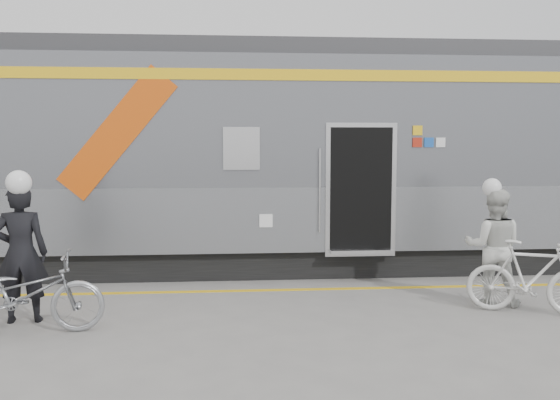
{
  "coord_description": "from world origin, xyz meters",
  "views": [
    {
      "loc": [
        -0.59,
        -7.08,
        2.34
      ],
      "look_at": [
        0.1,
        1.6,
        1.5
      ],
      "focal_mm": 38.0,
      "sensor_mm": 36.0,
      "label": 1
    }
  ],
  "objects": [
    {
      "name": "bicycle_right",
      "position": [
        3.47,
        0.57,
        0.51
      ],
      "size": [
        1.75,
        1.09,
        1.02
      ],
      "primitive_type": "imported",
      "rotation": [
        0.0,
        0.0,
        1.18
      ],
      "color": "beige",
      "rests_on": "ground"
    },
    {
      "name": "woman",
      "position": [
        3.17,
        1.12,
        0.84
      ],
      "size": [
        1.0,
        0.9,
        1.68
      ],
      "primitive_type": "imported",
      "rotation": [
        0.0,
        0.0,
        2.75
      ],
      "color": "silver",
      "rests_on": "ground"
    },
    {
      "name": "train",
      "position": [
        -0.64,
        4.19,
        2.05
      ],
      "size": [
        24.0,
        3.17,
        4.1
      ],
      "color": "black",
      "rests_on": "ground"
    },
    {
      "name": "helmet_man",
      "position": [
        -3.35,
        0.76,
        1.98
      ],
      "size": [
        0.32,
        0.32,
        0.32
      ],
      "primitive_type": "sphere",
      "color": "white",
      "rests_on": "man"
    },
    {
      "name": "bicycle_left",
      "position": [
        -3.15,
        0.21,
        0.5
      ],
      "size": [
        1.98,
        0.93,
        1.0
      ],
      "primitive_type": "imported",
      "rotation": [
        0.0,
        0.0,
        1.71
      ],
      "color": "#999CA0",
      "rests_on": "ground"
    },
    {
      "name": "helmet_woman",
      "position": [
        3.17,
        1.12,
        1.82
      ],
      "size": [
        0.27,
        0.27,
        0.27
      ],
      "primitive_type": "sphere",
      "color": "white",
      "rests_on": "woman"
    },
    {
      "name": "man",
      "position": [
        -3.35,
        0.76,
        0.91
      ],
      "size": [
        0.72,
        0.52,
        1.82
      ],
      "primitive_type": "imported",
      "rotation": [
        0.0,
        0.0,
        3.28
      ],
      "color": "black",
      "rests_on": "ground"
    },
    {
      "name": "ground",
      "position": [
        0.0,
        0.0,
        0.0
      ],
      "size": [
        90.0,
        90.0,
        0.0
      ],
      "primitive_type": "plane",
      "color": "slate",
      "rests_on": "ground"
    },
    {
      "name": "safety_strip",
      "position": [
        0.0,
        2.15,
        0.0
      ],
      "size": [
        24.0,
        0.12,
        0.01
      ],
      "primitive_type": "cube",
      "color": "yellow",
      "rests_on": "ground"
    }
  ]
}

